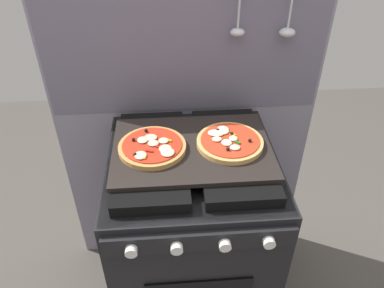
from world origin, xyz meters
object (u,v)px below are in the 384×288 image
(stove, at_px, (192,236))
(baking_tray, at_px, (192,148))
(pizza_left, at_px, (153,147))
(pizza_right, at_px, (229,141))

(stove, bearing_deg, baking_tray, 90.00)
(pizza_left, bearing_deg, baking_tray, 3.49)
(stove, distance_m, baking_tray, 0.46)
(stove, relative_size, baking_tray, 1.67)
(pizza_right, bearing_deg, pizza_left, -177.83)
(stove, distance_m, pizza_left, 0.50)
(baking_tray, distance_m, pizza_left, 0.14)
(stove, xyz_separation_m, pizza_right, (0.13, 0.00, 0.48))
(stove, bearing_deg, pizza_right, 1.52)
(stove, height_order, pizza_left, pizza_left)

